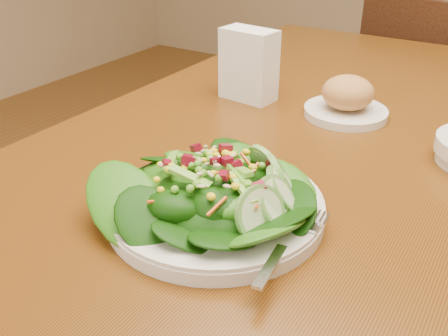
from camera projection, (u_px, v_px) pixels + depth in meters
The scene contains 5 objects.
dining_table at pixel (336, 172), 0.97m from camera, with size 0.90×1.40×0.75m.
chair_far at pixel (416, 110), 1.78m from camera, with size 0.51×0.51×0.85m.
salad_plate at pixel (222, 197), 0.64m from camera, with size 0.29×0.29×0.08m.
bread_plate at pixel (347, 100), 0.95m from camera, with size 0.16×0.16×0.08m.
napkin_holder at pixel (249, 63), 1.01m from camera, with size 0.12×0.07×0.14m.
Camera 1 is at (0.27, -0.84, 1.12)m, focal length 40.00 mm.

